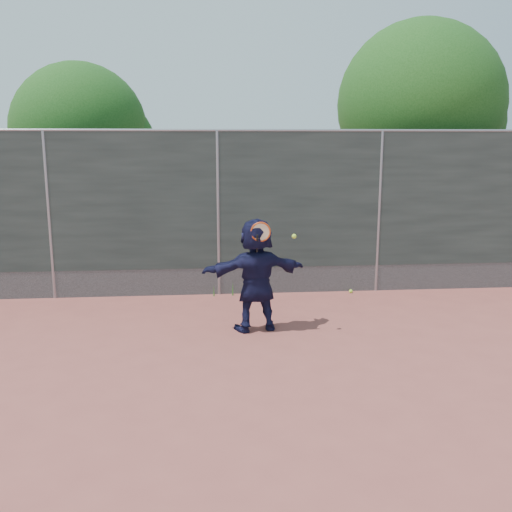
{
  "coord_description": "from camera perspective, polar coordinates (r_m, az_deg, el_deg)",
  "views": [
    {
      "loc": [
        -0.22,
        -6.84,
        2.86
      ],
      "look_at": [
        0.51,
        1.43,
        1.14
      ],
      "focal_mm": 40.0,
      "sensor_mm": 36.0,
      "label": 1
    }
  ],
  "objects": [
    {
      "name": "swing_action",
      "position": [
        8.21,
        0.79,
        2.26
      ],
      "size": [
        0.66,
        0.15,
        0.51
      ],
      "color": "#C44012",
      "rests_on": "ground"
    },
    {
      "name": "player",
      "position": [
        8.53,
        0.0,
        -1.88
      ],
      "size": [
        1.66,
        0.8,
        1.72
      ],
      "primitive_type": "imported",
      "rotation": [
        0.0,
        0.0,
        3.33
      ],
      "color": "#131435",
      "rests_on": "ground"
    },
    {
      "name": "weed_clump",
      "position": [
        10.59,
        -2.1,
        -3.24
      ],
      "size": [
        0.68,
        0.07,
        0.3
      ],
      "color": "#387226",
      "rests_on": "ground"
    },
    {
      "name": "ground",
      "position": [
        7.41,
        -3.03,
        -11.02
      ],
      "size": [
        80.0,
        80.0,
        0.0
      ],
      "primitive_type": "plane",
      "color": "#9E4C42",
      "rests_on": "ground"
    },
    {
      "name": "tree_right",
      "position": [
        13.52,
        16.72,
        13.88
      ],
      "size": [
        3.78,
        3.6,
        5.39
      ],
      "color": "#382314",
      "rests_on": "ground"
    },
    {
      "name": "ball_ground",
      "position": [
        10.91,
        9.46,
        -3.49
      ],
      "size": [
        0.07,
        0.07,
        0.07
      ],
      "primitive_type": "sphere",
      "color": "#C0F636",
      "rests_on": "ground"
    },
    {
      "name": "tree_left",
      "position": [
        13.64,
        -16.5,
        11.55
      ],
      "size": [
        3.15,
        3.0,
        4.53
      ],
      "color": "#382314",
      "rests_on": "ground"
    },
    {
      "name": "fence",
      "position": [
        10.42,
        -3.82,
        4.61
      ],
      "size": [
        20.0,
        0.06,
        3.03
      ],
      "color": "#38423D",
      "rests_on": "ground"
    }
  ]
}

